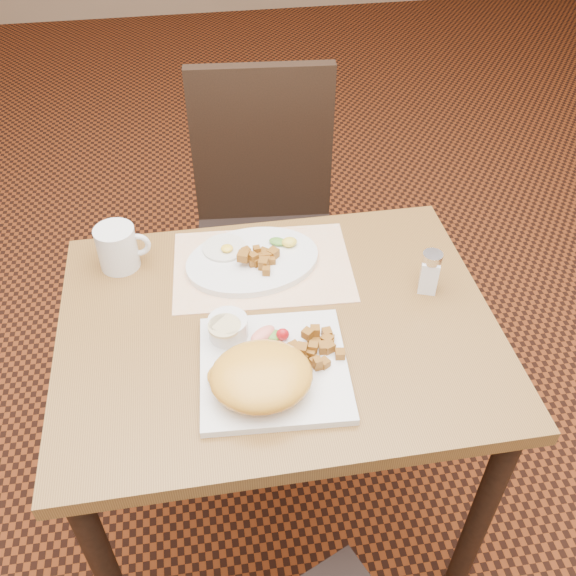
% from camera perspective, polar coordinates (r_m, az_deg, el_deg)
% --- Properties ---
extents(ground, '(8.00, 8.00, 0.00)m').
position_cam_1_polar(ground, '(1.94, -0.66, -18.85)').
color(ground, black).
rests_on(ground, ground).
extents(table, '(0.90, 0.70, 0.75)m').
position_cam_1_polar(table, '(1.41, -0.86, -6.22)').
color(table, brown).
rests_on(table, ground).
extents(chair_far, '(0.45, 0.46, 0.97)m').
position_cam_1_polar(chair_far, '(1.96, -2.02, 6.27)').
color(chair_far, black).
rests_on(chair_far, ground).
extents(placemat, '(0.42, 0.30, 0.00)m').
position_cam_1_polar(placemat, '(1.46, -2.29, 1.95)').
color(placemat, white).
rests_on(placemat, table).
extents(plate_square, '(0.30, 0.30, 0.02)m').
position_cam_1_polar(plate_square, '(1.23, -1.25, -7.15)').
color(plate_square, silver).
rests_on(plate_square, table).
extents(plate_oval, '(0.34, 0.27, 0.02)m').
position_cam_1_polar(plate_oval, '(1.46, -3.16, 2.44)').
color(plate_oval, silver).
rests_on(plate_oval, placemat).
extents(hollandaise_mound, '(0.19, 0.17, 0.07)m').
position_cam_1_polar(hollandaise_mound, '(1.17, -2.48, -7.88)').
color(hollandaise_mound, gold).
rests_on(hollandaise_mound, plate_square).
extents(ramekin, '(0.08, 0.09, 0.04)m').
position_cam_1_polar(ramekin, '(1.27, -5.37, -3.49)').
color(ramekin, silver).
rests_on(ramekin, plate_square).
extents(garnish_sq, '(0.09, 0.06, 0.03)m').
position_cam_1_polar(garnish_sq, '(1.27, -1.64, -4.15)').
color(garnish_sq, '#387223').
rests_on(garnish_sq, plate_square).
extents(fried_egg, '(0.10, 0.10, 0.02)m').
position_cam_1_polar(fried_egg, '(1.48, -5.66, 3.57)').
color(fried_egg, white).
rests_on(fried_egg, plate_oval).
extents(garnish_ov, '(0.07, 0.05, 0.02)m').
position_cam_1_polar(garnish_ov, '(1.48, -0.30, 4.13)').
color(garnish_ov, '#387223').
rests_on(garnish_ov, plate_oval).
extents(salt_shaker, '(0.05, 0.05, 0.10)m').
position_cam_1_polar(salt_shaker, '(1.40, 12.49, 1.46)').
color(salt_shaker, white).
rests_on(salt_shaker, table).
extents(coffee_mug, '(0.12, 0.09, 0.10)m').
position_cam_1_polar(coffee_mug, '(1.48, -14.85, 3.50)').
color(coffee_mug, silver).
rests_on(coffee_mug, table).
extents(home_fries_sq, '(0.11, 0.10, 0.03)m').
position_cam_1_polar(home_fries_sq, '(1.24, 2.27, -5.45)').
color(home_fries_sq, '#955B18').
rests_on(home_fries_sq, plate_square).
extents(home_fries_ov, '(0.10, 0.09, 0.04)m').
position_cam_1_polar(home_fries_ov, '(1.44, -2.54, 2.70)').
color(home_fries_ov, '#955B18').
rests_on(home_fries_ov, plate_oval).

